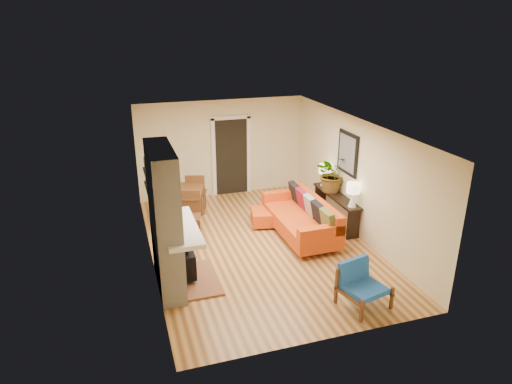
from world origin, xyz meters
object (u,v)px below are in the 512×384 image
houseplant (332,173)px  sofa (304,218)px  dining_table (189,197)px  ottoman (267,216)px  blue_chair (360,282)px  lamp_near (353,192)px  console_table (336,201)px  lamp_far (325,172)px

houseplant → sofa: bearing=-149.0°
dining_table → houseplant: 3.39m
ottoman → dining_table: size_ratio=0.43×
blue_chair → dining_table: 4.64m
ottoman → lamp_near: (1.56, -1.17, 0.85)m
sofa → ottoman: 0.98m
sofa → lamp_near: bearing=-24.3°
sofa → blue_chair: (-0.15, -2.76, 0.01)m
ottoman → console_table: 1.67m
dining_table → houseplant: (3.27, -0.76, 0.49)m
blue_chair → lamp_near: lamp_near is taller
console_table → houseplant: houseplant is taller
blue_chair → console_table: 3.25m
lamp_near → lamp_far: bearing=90.0°
dining_table → lamp_near: (3.28, -1.75, 0.38)m
blue_chair → houseplant: size_ratio=0.97×
lamp_far → houseplant: houseplant is taller
sofa → lamp_far: 1.51m
blue_chair → console_table: blue_chair is taller
dining_table → console_table: size_ratio=1.07×
sofa → ottoman: size_ratio=2.79×
ottoman → lamp_far: lamp_far is taller
sofa → houseplant: houseplant is taller
blue_chair → houseplant: houseplant is taller
lamp_far → houseplant: (-0.01, -0.41, 0.11)m
dining_table → houseplant: bearing=-13.0°
blue_chair → lamp_near: 2.66m
ottoman → dining_table: 1.87m
lamp_near → houseplant: 1.00m
console_table → houseplant: (-0.01, 0.27, 0.60)m
blue_chair → lamp_near: size_ratio=1.61×
sofa → houseplant: size_ratio=2.61×
sofa → ottoman: (-0.62, 0.74, -0.20)m
ottoman → lamp_near: bearing=-36.7°
sofa → console_table: 1.01m
ottoman → dining_table: (-1.72, 0.58, 0.47)m
blue_chair → lamp_far: bearing=73.7°
blue_chair → sofa: bearing=87.0°
dining_table → lamp_near: 3.74m
console_table → lamp_far: 0.83m
sofa → blue_chair: bearing=-93.0°
ottoman → lamp_near: size_ratio=1.56×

